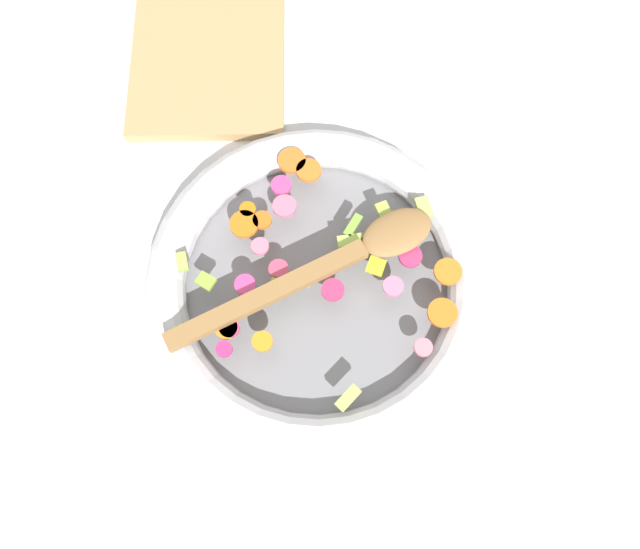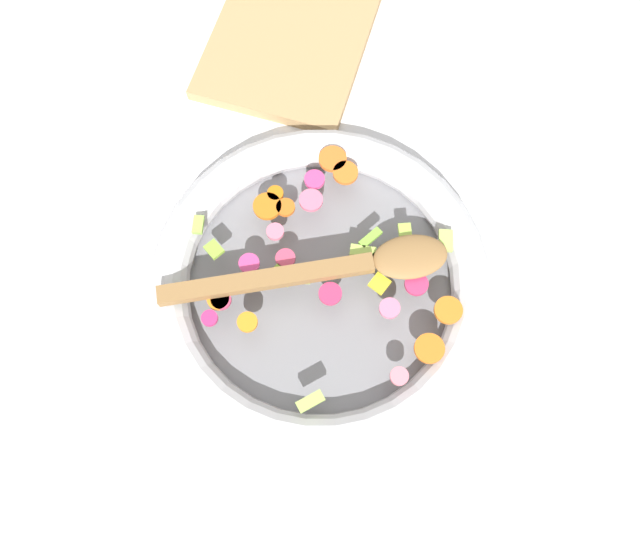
# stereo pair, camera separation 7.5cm
# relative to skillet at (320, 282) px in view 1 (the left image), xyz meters

# --- Properties ---
(ground_plane) EXTENTS (4.00, 4.00, 0.00)m
(ground_plane) POSITION_rel_skillet_xyz_m (0.00, 0.00, -0.02)
(ground_plane) COLOR silver
(skillet) EXTENTS (0.42, 0.42, 0.05)m
(skillet) POSITION_rel_skillet_xyz_m (0.00, 0.00, 0.00)
(skillet) COLOR slate
(skillet) RESTS_ON ground_plane
(chopped_vegetables) EXTENTS (0.34, 0.35, 0.01)m
(chopped_vegetables) POSITION_rel_skillet_xyz_m (-0.02, -0.00, 0.03)
(chopped_vegetables) COLOR orange
(chopped_vegetables) RESTS_ON skillet
(wooden_spoon) EXTENTS (0.19, 0.33, 0.01)m
(wooden_spoon) POSITION_rel_skillet_xyz_m (-0.01, 0.02, 0.04)
(wooden_spoon) COLOR olive
(wooden_spoon) RESTS_ON chopped_vegetables
(cutting_board) EXTENTS (0.29, 0.22, 0.02)m
(cutting_board) POSITION_rel_skillet_xyz_m (-0.36, -0.15, -0.01)
(cutting_board) COLOR tan
(cutting_board) RESTS_ON ground_plane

